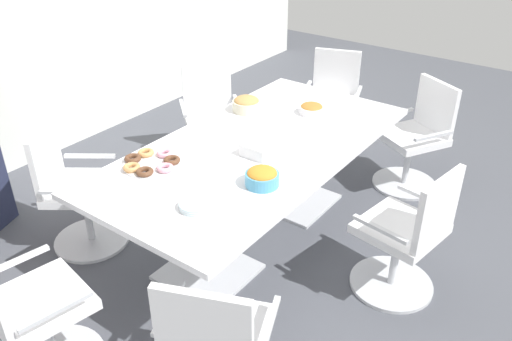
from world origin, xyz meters
The scene contains 15 objects.
ground_plane centered at (0.00, 0.00, -0.01)m, with size 10.00×10.00×0.01m, color #4C4F56.
back_wall centered at (0.00, 2.40, 1.40)m, with size 8.00×0.10×2.80m, color silver.
conference_table centered at (0.00, 0.00, 0.63)m, with size 2.40×1.20×0.75m.
office_chair_0 centered at (0.07, -1.10, 0.41)m, with size 0.62×0.62×0.91m.
office_chair_1 centered at (1.38, -0.64, 0.41)m, with size 0.74×0.74×0.91m.
office_chair_2 centered at (1.64, 0.30, 0.41)m, with size 0.69×0.69×0.91m.
office_chair_3 centered at (0.68, 1.01, 0.41)m, with size 0.76×0.76×0.91m.
office_chair_4 centered at (-0.81, 0.97, 0.41)m, with size 0.75×0.75×0.91m.
office_chair_5 centered at (-1.68, 0.20, 0.41)m, with size 0.63×0.63×0.91m.
snack_bowl_chips_orange centered at (-0.40, -0.34, 0.81)m, with size 0.20×0.20×0.12m.
snack_bowl_pretzels centered at (0.68, -0.03, 0.79)m, with size 0.19×0.19×0.08m.
snack_bowl_cookies centered at (0.43, 0.41, 0.81)m, with size 0.22×0.22×0.12m.
donut_platter centered at (-0.62, 0.37, 0.77)m, with size 0.36×0.36×0.04m.
plate_stack centered at (-0.81, -0.18, 0.77)m, with size 0.19×0.19×0.04m.
napkin_pile centered at (-0.10, -0.10, 0.79)m, with size 0.19×0.19×0.08m, color white.
Camera 1 is at (-2.57, -1.88, 2.39)m, focal length 36.89 mm.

